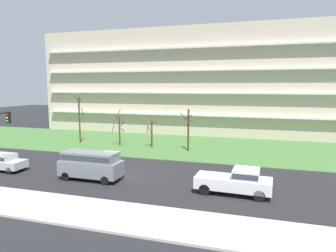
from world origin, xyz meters
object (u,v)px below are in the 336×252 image
Objects in this scene: tree_far_left at (80,119)px; sedan_silver_near_left at (2,161)px; tree_right at (188,129)px; pickup_white_center_right at (236,181)px; van_gray_center_left at (91,163)px; tree_center at (151,133)px; tree_left at (119,129)px.

tree_far_left is 14.15m from sedan_silver_near_left.
tree_right is 14.75m from pickup_white_center_right.
van_gray_center_left is 11.90m from pickup_white_center_right.
tree_center is at bearing -0.52° from tree_far_left.
sedan_silver_near_left is 0.81× the size of pickup_white_center_right.
tree_center is (10.42, -0.09, -1.36)m from tree_far_left.
tree_far_left reaches higher than tree_left.
van_gray_center_left is (9.31, 0.00, 0.52)m from sedan_silver_near_left.
tree_left is 1.35× the size of tree_center.
tree_left is 4.38m from tree_center.
tree_right is 0.97× the size of van_gray_center_left.
tree_left is 0.96× the size of tree_right.
tree_far_left is 1.49× the size of sedan_silver_near_left.
tree_far_left is at bearing 150.17° from pickup_white_center_right.
tree_right is 19.63m from sedan_silver_near_left.
tree_right is (9.29, -0.57, 0.48)m from tree_left.
pickup_white_center_right is at bearing -32.34° from tree_far_left.
tree_left reaches higher than pickup_white_center_right.
van_gray_center_left is at bearing -91.29° from tree_center.
tree_center is 0.71× the size of tree_right.
tree_left reaches higher than sedan_silver_near_left.
sedan_silver_near_left is at bearing -179.57° from van_gray_center_left.
tree_center is 16.88m from sedan_silver_near_left.
tree_far_left is 1.35× the size of tree_left.
tree_left is 14.65m from sedan_silver_near_left.
tree_right reaches higher than pickup_white_center_right.
pickup_white_center_right is (6.65, -13.05, -1.72)m from tree_right.
pickup_white_center_right is at bearing -40.50° from tree_left.
tree_far_left is 26.14m from pickup_white_center_right.
tree_far_left is 10.51m from tree_center.
tree_center is at bearing 170.94° from tree_right.
tree_left is at bearing 142.01° from pickup_white_center_right.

